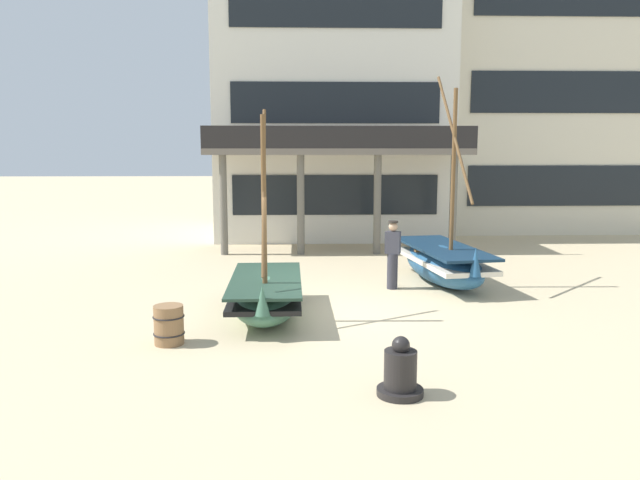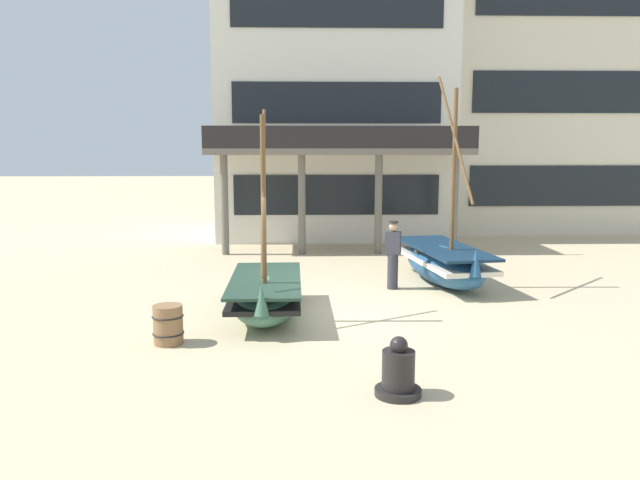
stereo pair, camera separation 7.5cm
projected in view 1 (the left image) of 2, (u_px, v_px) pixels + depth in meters
ground_plane at (322, 313)px, 13.11m from camera, size 120.00×120.00×0.00m
fishing_boat_near_left at (443, 262)px, 15.85m from camera, size 1.97×4.16×5.23m
fishing_boat_centre_large at (266, 294)px, 12.81m from camera, size 1.48×3.63×4.21m
fisherman_by_hull at (393, 255)px, 15.19m from camera, size 0.41×0.33×1.68m
capstan_winch at (400, 373)px, 8.73m from camera, size 0.66×0.66×0.86m
wooden_barrel at (169, 325)px, 10.99m from camera, size 0.56×0.56×0.70m
harbor_building_main at (331, 108)px, 24.58m from camera, size 8.99×8.78×9.90m
harbor_building_annex at (535, 99)px, 27.07m from camera, size 9.34×7.28×10.93m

